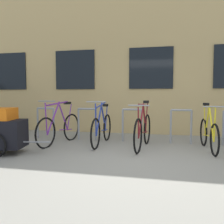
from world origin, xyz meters
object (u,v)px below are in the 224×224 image
(bicycle_purple, at_px, (60,128))
(bicycle_maroon, at_px, (143,130))
(bicycle_blue, at_px, (102,128))
(bicycle_yellow, at_px, (209,133))
(bike_trailer, at_px, (0,130))

(bicycle_purple, xyz_separation_m, bicycle_maroon, (2.03, -0.03, 0.01))
(bicycle_purple, xyz_separation_m, bicycle_blue, (1.02, 0.17, -0.01))
(bicycle_purple, height_order, bicycle_yellow, bicycle_purple)
(bicycle_purple, relative_size, bicycle_maroon, 0.99)
(bicycle_purple, distance_m, bicycle_maroon, 2.03)
(bike_trailer, bearing_deg, bicycle_blue, 38.04)
(bicycle_purple, relative_size, bicycle_blue, 0.99)
(bicycle_blue, distance_m, bicycle_yellow, 2.42)
(bicycle_yellow, xyz_separation_m, bicycle_maroon, (-1.40, -0.09, 0.03))
(bicycle_yellow, relative_size, bike_trailer, 1.12)
(bicycle_blue, relative_size, bicycle_yellow, 1.08)
(bicycle_blue, xyz_separation_m, bicycle_yellow, (2.42, -0.11, -0.02))
(bicycle_maroon, distance_m, bike_trailer, 3.01)
(bicycle_yellow, xyz_separation_m, bike_trailer, (-4.17, -1.27, 0.12))
(bicycle_maroon, xyz_separation_m, bike_trailer, (-2.77, -1.18, 0.09))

